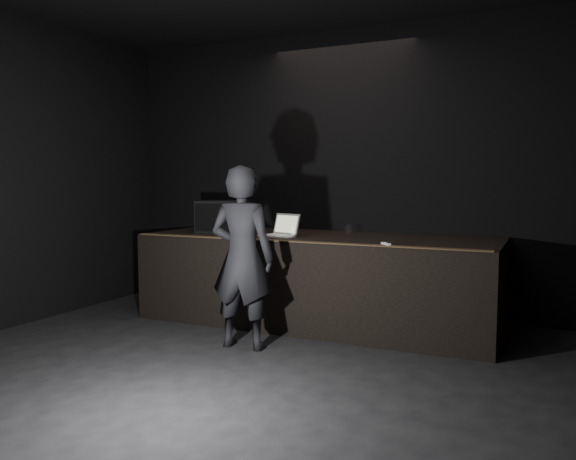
# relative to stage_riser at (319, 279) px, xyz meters

# --- Properties ---
(ground) EXTENTS (7.00, 7.00, 0.00)m
(ground) POSITION_rel_stage_riser_xyz_m (0.00, -2.73, -0.50)
(ground) COLOR black
(ground) RESTS_ON ground
(room_walls) EXTENTS (6.10, 7.10, 3.52)m
(room_walls) POSITION_rel_stage_riser_xyz_m (0.00, -2.73, 1.52)
(room_walls) COLOR black
(room_walls) RESTS_ON ground
(stage_riser) EXTENTS (4.00, 1.50, 1.00)m
(stage_riser) POSITION_rel_stage_riser_xyz_m (0.00, 0.00, 0.00)
(stage_riser) COLOR black
(stage_riser) RESTS_ON ground
(riser_lip) EXTENTS (3.92, 0.10, 0.01)m
(riser_lip) POSITION_rel_stage_riser_xyz_m (0.00, -0.71, 0.51)
(riser_lip) COLOR brown
(riser_lip) RESTS_ON stage_riser
(stage_monitor) EXTENTS (0.64, 0.51, 0.39)m
(stage_monitor) POSITION_rel_stage_riser_xyz_m (-1.22, -0.11, 0.69)
(stage_monitor) COLOR black
(stage_monitor) RESTS_ON stage_riser
(cable) EXTENTS (0.80, 0.23, 0.02)m
(cable) POSITION_rel_stage_riser_xyz_m (-1.58, 0.60, 0.51)
(cable) COLOR black
(cable) RESTS_ON stage_riser
(laptop) EXTENTS (0.45, 0.43, 0.25)m
(laptop) POSITION_rel_stage_riser_xyz_m (-0.37, -0.23, 0.57)
(laptop) COLOR silver
(laptop) RESTS_ON stage_riser
(beer_can) EXTENTS (0.07, 0.07, 0.17)m
(beer_can) POSITION_rel_stage_riser_xyz_m (-1.05, -0.26, 0.59)
(beer_can) COLOR silver
(beer_can) RESTS_ON stage_riser
(plastic_cup) EXTENTS (0.08, 0.08, 0.11)m
(plastic_cup) POSITION_rel_stage_riser_xyz_m (0.22, 0.40, 0.55)
(plastic_cup) COLOR white
(plastic_cup) RESTS_ON stage_riser
(wii_remote) EXTENTS (0.13, 0.15, 0.03)m
(wii_remote) POSITION_rel_stage_riser_xyz_m (0.96, -0.65, 0.51)
(wii_remote) COLOR silver
(wii_remote) RESTS_ON stage_riser
(person) EXTENTS (0.68, 0.48, 1.78)m
(person) POSITION_rel_stage_riser_xyz_m (-0.29, -1.27, 0.39)
(person) COLOR black
(person) RESTS_ON ground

